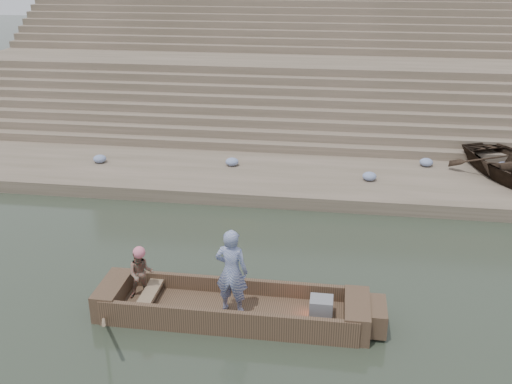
% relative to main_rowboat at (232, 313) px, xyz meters
% --- Properties ---
extents(ground, '(120.00, 120.00, 0.00)m').
position_rel_main_rowboat_xyz_m(ground, '(2.04, -0.35, -0.11)').
color(ground, '#2C3528').
rests_on(ground, ground).
extents(lower_landing, '(32.00, 4.00, 0.40)m').
position_rel_main_rowboat_xyz_m(lower_landing, '(2.04, 7.65, 0.09)').
color(lower_landing, gray).
rests_on(lower_landing, ground).
extents(mid_landing, '(32.00, 3.00, 2.80)m').
position_rel_main_rowboat_xyz_m(mid_landing, '(2.04, 15.15, 1.29)').
color(mid_landing, gray).
rests_on(mid_landing, ground).
extents(upper_landing, '(32.00, 3.00, 5.20)m').
position_rel_main_rowboat_xyz_m(upper_landing, '(2.04, 22.15, 2.49)').
color(upper_landing, gray).
rests_on(upper_landing, ground).
extents(ghat_steps, '(32.00, 11.00, 5.20)m').
position_rel_main_rowboat_xyz_m(ghat_steps, '(2.04, 16.84, 1.69)').
color(ghat_steps, gray).
rests_on(ghat_steps, ground).
extents(main_rowboat, '(5.00, 1.30, 0.22)m').
position_rel_main_rowboat_xyz_m(main_rowboat, '(0.00, 0.00, 0.00)').
color(main_rowboat, brown).
rests_on(main_rowboat, ground).
extents(rowboat_trim, '(6.04, 2.63, 1.79)m').
position_rel_main_rowboat_xyz_m(rowboat_trim, '(0.21, -0.00, 0.20)').
color(rowboat_trim, brown).
rests_on(rowboat_trim, ground).
extents(standing_man, '(0.72, 0.53, 1.84)m').
position_rel_main_rowboat_xyz_m(standing_man, '(0.03, -0.08, 1.03)').
color(standing_man, navy).
rests_on(standing_man, main_rowboat).
extents(rowing_man, '(0.64, 0.56, 1.12)m').
position_rel_main_rowboat_xyz_m(rowing_man, '(-1.96, 0.17, 0.67)').
color(rowing_man, '#27775D').
rests_on(rowing_man, main_rowboat).
extents(television, '(0.46, 0.42, 0.40)m').
position_rel_main_rowboat_xyz_m(television, '(1.83, 0.00, 0.31)').
color(television, slate).
rests_on(television, main_rowboat).
extents(cloth_bundles, '(13.89, 2.07, 0.26)m').
position_rel_main_rowboat_xyz_m(cloth_bundles, '(1.59, 8.27, 0.42)').
color(cloth_bundles, '#3F5999').
rests_on(cloth_bundles, lower_landing).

